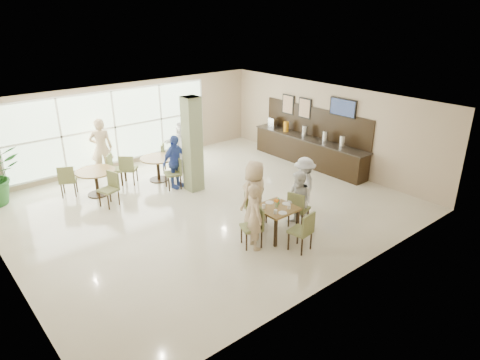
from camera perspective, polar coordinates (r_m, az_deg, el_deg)
ground at (r=11.89m, az=-4.45°, el=-3.46°), size 10.00×10.00×0.00m
room_shell at (r=11.26m, az=-4.71°, el=4.38°), size 10.00×10.00×10.00m
window_bank at (r=14.88m, az=-16.35°, el=6.78°), size 7.00×0.04×7.00m
column at (r=12.51m, az=-6.36°, el=4.70°), size 0.45×0.45×2.80m
main_table at (r=10.14m, az=4.86°, el=-4.18°), size 0.86×0.86×0.75m
round_table_left at (r=13.01m, az=-18.67°, el=0.49°), size 1.13×1.13×0.75m
round_table_right at (r=13.64m, az=-10.90°, el=2.22°), size 1.06×1.06×0.75m
chairs_main_table at (r=10.21m, az=4.92°, el=-5.05°), size 2.11×2.08×0.95m
chairs_table_left at (r=13.04m, az=-18.42°, el=0.08°), size 2.08×1.99×0.95m
chairs_table_right at (r=13.62m, az=-10.98°, el=1.78°), size 2.12×1.88×0.95m
tabletop_clutter at (r=10.07m, az=5.03°, el=-3.34°), size 0.72×0.80×0.21m
buffet_counter at (r=14.99m, az=9.11°, el=4.13°), size 0.64×4.70×1.95m
wall_tv at (r=14.09m, az=13.55°, el=9.37°), size 0.06×1.00×0.58m
framed_art_a at (r=15.14m, az=8.63°, el=9.45°), size 0.05×0.55×0.70m
framed_art_b at (r=15.67m, az=6.43°, el=9.99°), size 0.05×0.55×0.70m
teen_left at (r=9.57m, az=1.99°, el=-4.92°), size 0.54×0.66×1.55m
teen_far at (r=10.46m, az=1.95°, el=-1.94°), size 0.92×0.62×1.72m
teen_right at (r=10.54m, az=7.85°, el=-2.72°), size 0.60×0.74×1.46m
teen_standing at (r=11.29m, az=8.51°, el=-0.78°), size 1.05×1.14×1.55m
adult_a at (r=12.91m, az=-8.69°, el=2.41°), size 1.07×0.78×1.63m
adult_b at (r=13.96m, az=-7.54°, el=4.29°), size 0.75×1.66×1.77m
adult_standing at (r=14.22m, az=-18.01°, el=4.07°), size 0.83×0.71×1.93m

